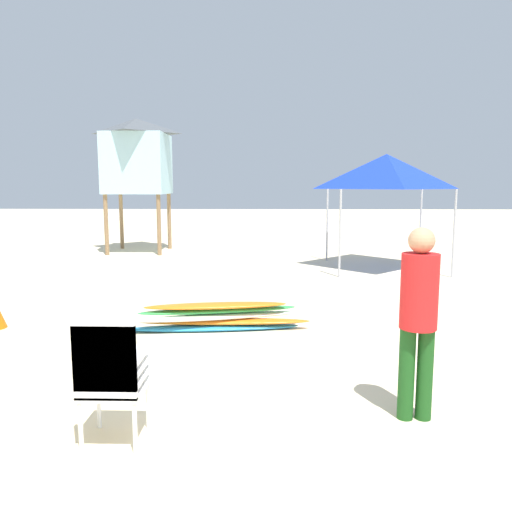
% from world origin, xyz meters
% --- Properties ---
extents(ground, '(80.00, 80.00, 0.00)m').
position_xyz_m(ground, '(0.00, 0.00, 0.00)').
color(ground, beige).
extents(stacked_plastic_chairs, '(0.48, 0.48, 1.11)m').
position_xyz_m(stacked_plastic_chairs, '(-0.45, 0.01, 0.65)').
color(stacked_plastic_chairs, white).
rests_on(stacked_plastic_chairs, ground).
extents(surfboard_pile, '(2.64, 0.83, 0.40)m').
position_xyz_m(surfboard_pile, '(0.05, 3.29, 0.19)').
color(surfboard_pile, '#268CCC').
rests_on(surfboard_pile, ground).
extents(lifeguard_near_left, '(0.32, 0.32, 1.70)m').
position_xyz_m(lifeguard_near_left, '(2.07, 0.55, 0.98)').
color(lifeguard_near_left, '#194C19').
rests_on(lifeguard_near_left, ground).
extents(popup_canopy, '(2.57, 2.57, 2.80)m').
position_xyz_m(popup_canopy, '(3.63, 8.84, 2.38)').
color(popup_canopy, '#B2B2B7').
rests_on(popup_canopy, ground).
extents(lifeguard_tower, '(1.98, 1.98, 4.04)m').
position_xyz_m(lifeguard_tower, '(-3.22, 11.84, 2.92)').
color(lifeguard_tower, olive).
rests_on(lifeguard_tower, ground).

